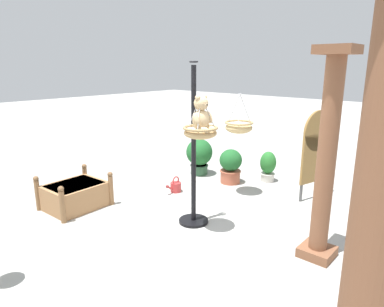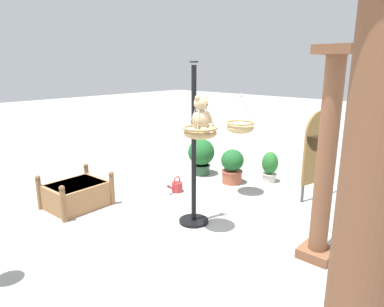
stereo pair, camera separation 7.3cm
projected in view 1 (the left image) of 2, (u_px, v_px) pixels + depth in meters
name	position (u px, v px, depth m)	size (l,w,h in m)	color
ground_plane	(187.00, 226.00, 5.03)	(40.00, 40.00, 0.00)	#9E9E99
display_pole_central	(194.00, 177.00, 4.98)	(0.44, 0.44, 2.35)	black
hanging_basket_with_teddy	(200.00, 132.00, 4.53)	(0.47, 0.47, 0.57)	tan
teddy_bear	(202.00, 116.00, 4.47)	(0.34, 0.31, 0.49)	tan
hanging_basket_left_high	(239.00, 127.00, 5.96)	(0.49, 0.49, 0.69)	tan
greenhouse_pillar_right	(326.00, 163.00, 3.94)	(0.41, 0.41, 2.50)	brown
wooden_planter_box	(75.00, 194.00, 5.65)	(1.01, 0.86, 0.58)	#9E7047
potted_plant_flowering_red	(199.00, 155.00, 7.33)	(0.56, 0.56, 0.77)	#2D5638
potted_plant_small_succulent	(231.00, 166.00, 6.81)	(0.44, 0.44, 0.68)	#AD563D
potted_plant_conical_shrub	(268.00, 166.00, 6.91)	(0.32, 0.32, 0.62)	beige
display_sign_board	(317.00, 147.00, 5.89)	(0.69, 0.23, 1.56)	olive
watering_can	(175.00, 187.00, 6.36)	(0.35, 0.20, 0.30)	#B23333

